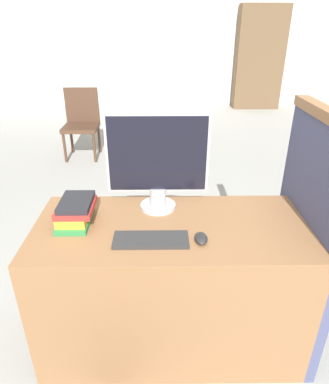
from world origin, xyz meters
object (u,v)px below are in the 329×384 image
object	(u,v)px
keyboard	(151,240)
far_chair	(81,120)
book_stack	(75,211)
monitor	(158,162)
mouse	(201,238)

from	to	relation	value
keyboard	far_chair	bearing A→B (deg)	107.42
book_stack	monitor	bearing A→B (deg)	19.32
far_chair	monitor	bearing A→B (deg)	-116.97
monitor	keyboard	distance (m)	0.41
book_stack	far_chair	distance (m)	3.07
book_stack	far_chair	xyz separation A→B (m)	(-0.62, 2.99, -0.33)
mouse	far_chair	bearing A→B (deg)	111.08
keyboard	book_stack	distance (m)	0.42
keyboard	mouse	distance (m)	0.23
monitor	mouse	xyz separation A→B (m)	(0.20, -0.32, -0.25)
keyboard	monitor	bearing A→B (deg)	84.48
book_stack	far_chair	size ratio (longest dim) A/B	0.29
keyboard	mouse	bearing A→B (deg)	-0.50
monitor	far_chair	world-z (taller)	monitor
mouse	monitor	bearing A→B (deg)	121.71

